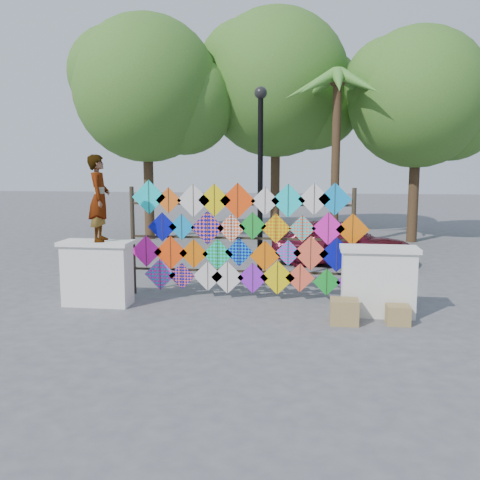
# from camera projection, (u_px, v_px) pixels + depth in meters

# --- Properties ---
(ground) EXTENTS (80.00, 80.00, 0.00)m
(ground) POSITION_uv_depth(u_px,v_px,m) (234.00, 307.00, 10.45)
(ground) COLOR slate
(ground) RESTS_ON ground
(parapet_left) EXTENTS (1.40, 0.65, 1.28)m
(parapet_left) POSITION_uv_depth(u_px,v_px,m) (97.00, 273.00, 10.52)
(parapet_left) COLOR white
(parapet_left) RESTS_ON ground
(parapet_right) EXTENTS (1.40, 0.65, 1.28)m
(parapet_right) POSITION_uv_depth(u_px,v_px,m) (378.00, 281.00, 9.80)
(parapet_right) COLOR white
(parapet_right) RESTS_ON ground
(kite_rack) EXTENTS (4.96, 0.24, 2.45)m
(kite_rack) POSITION_uv_depth(u_px,v_px,m) (243.00, 240.00, 10.97)
(kite_rack) COLOR #2B2418
(kite_rack) RESTS_ON ground
(tree_west) EXTENTS (5.85, 5.20, 8.01)m
(tree_west) POSITION_uv_depth(u_px,v_px,m) (149.00, 90.00, 19.12)
(tree_west) COLOR #4F3622
(tree_west) RESTS_ON ground
(tree_mid) EXTENTS (6.30, 5.60, 8.61)m
(tree_mid) POSITION_uv_depth(u_px,v_px,m) (279.00, 84.00, 20.42)
(tree_mid) COLOR #4F3622
(tree_mid) RESTS_ON ground
(tree_east) EXTENTS (5.40, 4.80, 7.42)m
(tree_east) POSITION_uv_depth(u_px,v_px,m) (420.00, 99.00, 18.40)
(tree_east) COLOR #4F3622
(tree_east) RESTS_ON ground
(palm_tree) EXTENTS (3.62, 3.62, 5.83)m
(palm_tree) POSITION_uv_depth(u_px,v_px,m) (337.00, 96.00, 17.29)
(palm_tree) COLOR #4F3622
(palm_tree) RESTS_ON ground
(vendor_woman) EXTENTS (0.52, 0.68, 1.67)m
(vendor_woman) POSITION_uv_depth(u_px,v_px,m) (99.00, 198.00, 10.30)
(vendor_woman) COLOR #99999E
(vendor_woman) RESTS_ON parapet_left
(sedan) EXTENTS (3.96, 2.03, 1.29)m
(sedan) POSITION_uv_depth(u_px,v_px,m) (340.00, 242.00, 14.67)
(sedan) COLOR #530E1E
(sedan) RESTS_ON ground
(lamppost) EXTENTS (0.28, 0.28, 4.46)m
(lamppost) POSITION_uv_depth(u_px,v_px,m) (260.00, 167.00, 11.98)
(lamppost) COLOR black
(lamppost) RESTS_ON ground
(cardboard_box_near) EXTENTS (0.49, 0.43, 0.43)m
(cardboard_box_near) POSITION_uv_depth(u_px,v_px,m) (344.00, 312.00, 9.34)
(cardboard_box_near) COLOR olive
(cardboard_box_near) RESTS_ON ground
(cardboard_box_far) EXTENTS (0.40, 0.37, 0.33)m
(cardboard_box_far) POSITION_uv_depth(u_px,v_px,m) (398.00, 315.00, 9.31)
(cardboard_box_far) COLOR olive
(cardboard_box_far) RESTS_ON ground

